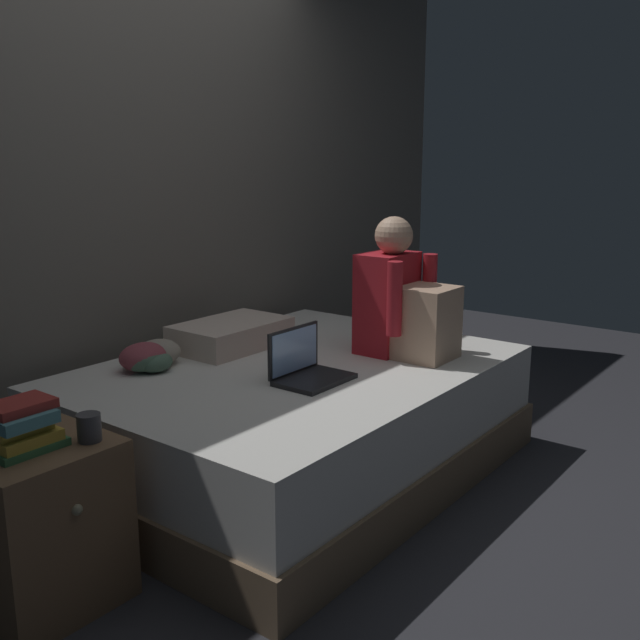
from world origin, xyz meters
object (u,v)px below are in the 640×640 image
clothes_pile (149,356)px  mug (89,427)px  person_sitting (403,303)px  bed (296,418)px  pillow (231,334)px  book_stack (22,427)px  nightstand (39,524)px  laptop (306,367)px

clothes_pile → mug: bearing=-140.9°
person_sitting → mug: bearing=173.9°
bed → pillow: pillow is taller
clothes_pile → book_stack: bearing=-151.4°
pillow → book_stack: 1.46m
nightstand → person_sitting: bearing=-9.5°
nightstand → mug: (0.13, -0.12, 0.32)m
mug → clothes_pile: (0.72, 0.58, -0.03)m
bed → book_stack: 1.39m
person_sitting → laptop: person_sitting is taller
nightstand → book_stack: (-0.04, -0.02, 0.35)m
book_stack → mug: (0.17, -0.10, -0.03)m
laptop → bed: bearing=50.7°
bed → mug: mug is taller
mug → book_stack: bearing=149.1°
nightstand → laptop: size_ratio=1.72×
bed → mug: 1.22m
nightstand → clothes_pile: clothes_pile is taller
book_stack → clothes_pile: bearing=28.6°
pillow → book_stack: bearing=-161.5°
mug → pillow: bearing=24.9°
person_sitting → clothes_pile: (-0.91, 0.76, -0.19)m
bed → nightstand: bearing=179.8°
nightstand → mug: 0.37m
bed → pillow: size_ratio=3.57×
laptop → person_sitting: bearing=-9.7°
laptop → book_stack: (-1.19, 0.17, 0.06)m
pillow → book_stack: (-1.38, -0.46, 0.05)m
person_sitting → book_stack: person_sitting is taller
nightstand → mug: mug is taller
bed → person_sitting: bearing=-32.2°
bed → laptop: laptop is taller
book_stack → clothes_pile: size_ratio=0.71×
pillow → mug: (-1.22, -0.56, 0.02)m
person_sitting → book_stack: (-1.80, 0.27, -0.14)m
nightstand → book_stack: size_ratio=2.49×
mug → bed: bearing=5.6°
pillow → clothes_pile: (-0.50, 0.02, -0.01)m
book_stack → laptop: bearing=-8.1°
mug → laptop: bearing=-3.9°
person_sitting → laptop: size_ratio=2.05×
laptop → nightstand: bearing=170.7°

